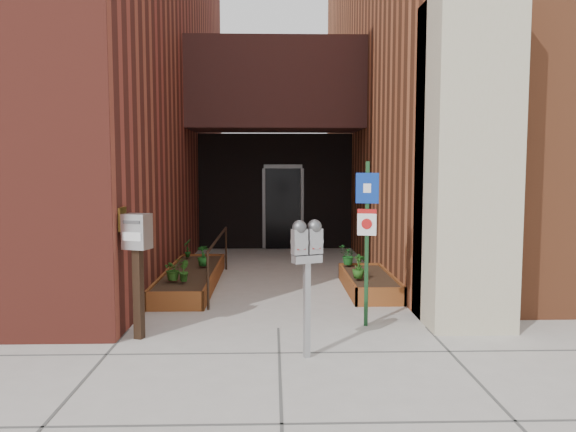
{
  "coord_description": "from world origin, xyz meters",
  "views": [
    {
      "loc": [
        -0.07,
        -7.36,
        2.18
      ],
      "look_at": [
        0.18,
        1.8,
        1.35
      ],
      "focal_mm": 35.0,
      "sensor_mm": 36.0,
      "label": 1
    }
  ],
  "objects": [
    {
      "name": "shrub_left_d",
      "position": [
        -1.82,
        4.09,
        0.49
      ],
      "size": [
        0.24,
        0.24,
        0.38
      ],
      "primitive_type": "imported",
      "rotation": [
        0.0,
        0.0,
        4.97
      ],
      "color": "#174F16",
      "rests_on": "planter_left"
    },
    {
      "name": "shrub_left_b",
      "position": [
        -1.52,
        1.68,
        0.47
      ],
      "size": [
        0.23,
        0.23,
        0.34
      ],
      "primitive_type": "imported",
      "rotation": [
        0.0,
        0.0,
        1.81
      ],
      "color": "#265B1A",
      "rests_on": "planter_left"
    },
    {
      "name": "shrub_right_a",
      "position": [
        1.36,
        1.84,
        0.48
      ],
      "size": [
        0.22,
        0.22,
        0.36
      ],
      "primitive_type": "imported",
      "rotation": [
        0.0,
        0.0,
        1.45
      ],
      "color": "#235518",
      "rests_on": "planter_right"
    },
    {
      "name": "ground",
      "position": [
        0.0,
        0.0,
        0.0
      ],
      "size": [
        80.0,
        80.0,
        0.0
      ],
      "primitive_type": "plane",
      "color": "#9E9991",
      "rests_on": "ground"
    },
    {
      "name": "payment_dropbox",
      "position": [
        -1.76,
        -0.39,
        1.14
      ],
      "size": [
        0.37,
        0.32,
        1.58
      ],
      "color": "black",
      "rests_on": "ground"
    },
    {
      "name": "shrub_left_a",
      "position": [
        -1.7,
        1.77,
        0.48
      ],
      "size": [
        0.47,
        0.47,
        0.37
      ],
      "primitive_type": "imported",
      "rotation": [
        0.0,
        0.0,
        0.71
      ],
      "color": "#285819",
      "rests_on": "planter_left"
    },
    {
      "name": "shrub_right_c",
      "position": [
        1.35,
        3.1,
        0.48
      ],
      "size": [
        0.47,
        0.47,
        0.37
      ],
      "primitive_type": "imported",
      "rotation": [
        0.0,
        0.0,
        3.96
      ],
      "color": "#1A5C1F",
      "rests_on": "planter_right"
    },
    {
      "name": "architecture",
      "position": [
        -0.18,
        6.89,
        4.98
      ],
      "size": [
        20.0,
        14.6,
        10.0
      ],
      "color": "maroon",
      "rests_on": "ground"
    },
    {
      "name": "handrail",
      "position": [
        -1.05,
        2.65,
        0.75
      ],
      "size": [
        0.04,
        3.34,
        0.9
      ],
      "color": "black",
      "rests_on": "ground"
    },
    {
      "name": "shrub_left_c",
      "position": [
        -1.38,
        3.09,
        0.49
      ],
      "size": [
        0.27,
        0.27,
        0.39
      ],
      "primitive_type": "imported",
      "rotation": [
        0.0,
        0.0,
        3.46
      ],
      "color": "#1A5D1D",
      "rests_on": "planter_left"
    },
    {
      "name": "sign_post",
      "position": [
        1.19,
        0.09,
        1.37
      ],
      "size": [
        0.3,
        0.11,
        2.23
      ],
      "color": "#153C1D",
      "rests_on": "ground"
    },
    {
      "name": "planter_right",
      "position": [
        1.6,
        2.2,
        0.13
      ],
      "size": [
        0.8,
        2.2,
        0.3
      ],
      "color": "brown",
      "rests_on": "ground"
    },
    {
      "name": "shrub_right_b",
      "position": [
        1.44,
        2.2,
        0.48
      ],
      "size": [
        0.27,
        0.27,
        0.36
      ],
      "primitive_type": "imported",
      "rotation": [
        0.0,
        0.0,
        2.5
      ],
      "color": "#1C5B1A",
      "rests_on": "planter_right"
    },
    {
      "name": "parking_meter",
      "position": [
        0.31,
        -1.15,
        1.22
      ],
      "size": [
        0.37,
        0.24,
        1.58
      ],
      "color": "#9C9C9F",
      "rests_on": "ground"
    },
    {
      "name": "planter_left",
      "position": [
        -1.55,
        2.7,
        0.13
      ],
      "size": [
        0.9,
        3.6,
        0.3
      ],
      "color": "brown",
      "rests_on": "ground"
    }
  ]
}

